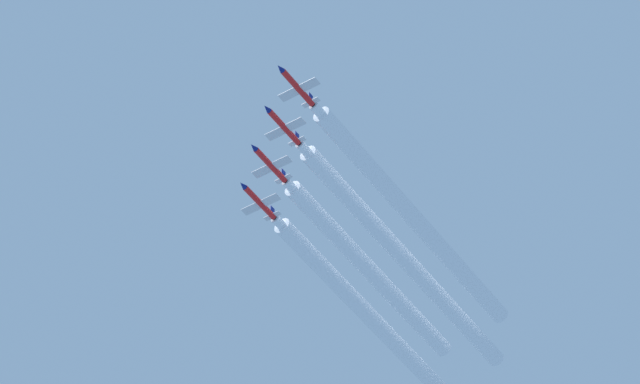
# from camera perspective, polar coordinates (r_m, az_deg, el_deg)

# --- Properties ---
(jet_lead) EXTENTS (8.03, 11.70, 2.81)m
(jet_lead) POSITION_cam_1_polar(r_m,az_deg,el_deg) (338.37, -0.71, 3.20)
(jet_lead) COLOR red
(jet_second_echelon) EXTENTS (8.03, 11.70, 2.81)m
(jet_second_echelon) POSITION_cam_1_polar(r_m,az_deg,el_deg) (344.31, -1.12, 2.01)
(jet_second_echelon) COLOR red
(jet_third_echelon) EXTENTS (8.03, 11.70, 2.81)m
(jet_third_echelon) POSITION_cam_1_polar(r_m,az_deg,el_deg) (349.77, -1.53, 0.85)
(jet_third_echelon) COLOR red
(jet_fourth_echelon) EXTENTS (8.03, 11.70, 2.81)m
(jet_fourth_echelon) POSITION_cam_1_polar(r_m,az_deg,el_deg) (355.06, -1.87, -0.29)
(jet_fourth_echelon) COLOR red
(smoke_trail_lead) EXTENTS (3.45, 68.93, 3.45)m
(smoke_trail_lead) POSITION_cam_1_polar(r_m,az_deg,el_deg) (361.78, 2.80, -0.74)
(smoke_trail_lead) COLOR white
(smoke_trail_second_echelon) EXTENTS (3.45, 73.56, 3.45)m
(smoke_trail_second_echelon) POSITION_cam_1_polar(r_m,az_deg,el_deg) (369.49, 2.54, -2.00)
(smoke_trail_second_echelon) COLOR white
(smoke_trail_third_echelon) EXTENTS (3.45, 57.99, 3.45)m
(smoke_trail_third_echelon) POSITION_cam_1_polar(r_m,az_deg,el_deg) (370.30, 1.47, -2.34)
(smoke_trail_third_echelon) COLOR white
(smoke_trail_fourth_echelon) EXTENTS (3.45, 62.45, 3.45)m
(smoke_trail_fourth_echelon) POSITION_cam_1_polar(r_m,az_deg,el_deg) (377.28, 1.30, -3.56)
(smoke_trail_fourth_echelon) COLOR white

